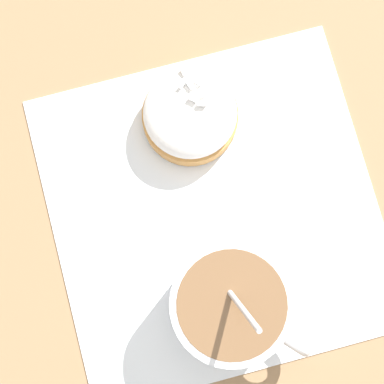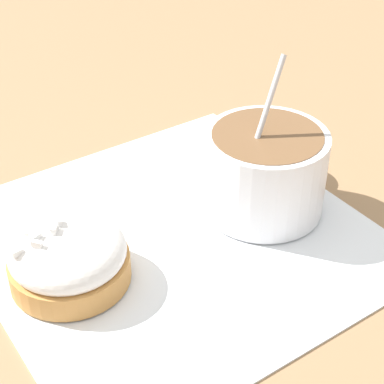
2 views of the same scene
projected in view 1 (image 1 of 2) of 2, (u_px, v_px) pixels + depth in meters
name	position (u px, v px, depth m)	size (l,w,h in m)	color
ground_plane	(214.00, 212.00, 0.53)	(3.00, 3.00, 0.00)	#93704C
paper_napkin	(214.00, 211.00, 0.53)	(0.29, 0.30, 0.00)	white
coffee_cup	(232.00, 305.00, 0.48)	(0.09, 0.10, 0.12)	white
frosted_pastry	(190.00, 115.00, 0.52)	(0.08, 0.08, 0.04)	#C18442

